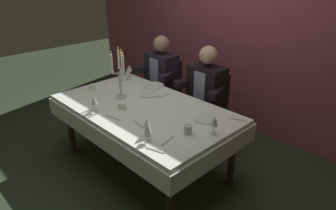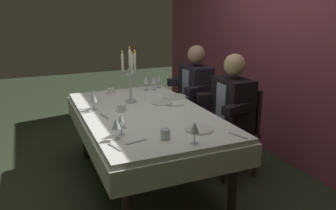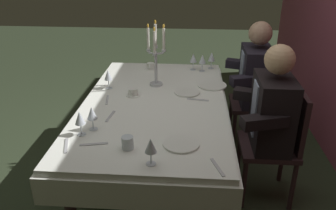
{
  "view_description": "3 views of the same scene",
  "coord_description": "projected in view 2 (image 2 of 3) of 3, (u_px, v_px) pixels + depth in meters",
  "views": [
    {
      "loc": [
        2.18,
        -1.76,
        2.03
      ],
      "look_at": [
        0.28,
        0.08,
        0.82
      ],
      "focal_mm": 32.17,
      "sensor_mm": 36.0,
      "label": 1
    },
    {
      "loc": [
        2.8,
        -0.96,
        1.67
      ],
      "look_at": [
        0.33,
        0.09,
        0.88
      ],
      "focal_mm": 36.04,
      "sensor_mm": 36.0,
      "label": 2
    },
    {
      "loc": [
        2.42,
        0.29,
        1.84
      ],
      "look_at": [
        0.33,
        0.13,
        0.87
      ],
      "focal_mm": 36.73,
      "sensor_mm": 36.0,
      "label": 3
    }
  ],
  "objects": [
    {
      "name": "ground_plane",
      "position": [
        146.0,
        184.0,
        3.3
      ],
      "size": [
        12.0,
        12.0,
        0.0
      ],
      "primitive_type": "plane",
      "color": "#2F3A26"
    },
    {
      "name": "back_wall",
      "position": [
        292.0,
        38.0,
        3.55
      ],
      "size": [
        6.0,
        0.12,
        2.7
      ],
      "primitive_type": "cube",
      "color": "#964358",
      "rests_on": "ground_plane"
    },
    {
      "name": "dining_table",
      "position": [
        145.0,
        124.0,
        3.13
      ],
      "size": [
        1.94,
        1.14,
        0.74
      ],
      "color": "white",
      "rests_on": "ground_plane"
    },
    {
      "name": "candelabra",
      "position": [
        130.0,
        78.0,
        3.32
      ],
      "size": [
        0.15,
        0.17,
        0.56
      ],
      "color": "silver",
      "rests_on": "dining_table"
    },
    {
      "name": "dinner_plate_0",
      "position": [
        199.0,
        129.0,
        2.63
      ],
      "size": [
        0.23,
        0.23,
        0.01
      ],
      "primitive_type": "cylinder",
      "color": "white",
      "rests_on": "dining_table"
    },
    {
      "name": "dinner_plate_1",
      "position": [
        174.0,
        97.0,
        3.59
      ],
      "size": [
        0.25,
        0.25,
        0.01
      ],
      "primitive_type": "cylinder",
      "color": "white",
      "rests_on": "dining_table"
    },
    {
      "name": "dinner_plate_2",
      "position": [
        162.0,
        103.0,
        3.36
      ],
      "size": [
        0.21,
        0.21,
        0.01
      ],
      "primitive_type": "cylinder",
      "color": "white",
      "rests_on": "dining_table"
    },
    {
      "name": "wine_glass_0",
      "position": [
        159.0,
        78.0,
        3.98
      ],
      "size": [
        0.07,
        0.07,
        0.16
      ],
      "color": "silver",
      "rests_on": "dining_table"
    },
    {
      "name": "wine_glass_1",
      "position": [
        146.0,
        80.0,
        3.86
      ],
      "size": [
        0.07,
        0.07,
        0.16
      ],
      "color": "silver",
      "rests_on": "dining_table"
    },
    {
      "name": "wine_glass_2",
      "position": [
        121.0,
        120.0,
        2.51
      ],
      "size": [
        0.07,
        0.07,
        0.16
      ],
      "color": "silver",
      "rests_on": "dining_table"
    },
    {
      "name": "wine_glass_3",
      "position": [
        93.0,
        98.0,
        3.12
      ],
      "size": [
        0.07,
        0.07,
        0.16
      ],
      "color": "silver",
      "rests_on": "dining_table"
    },
    {
      "name": "wine_glass_4",
      "position": [
        154.0,
        80.0,
        3.87
      ],
      "size": [
        0.07,
        0.07,
        0.16
      ],
      "color": "silver",
      "rests_on": "dining_table"
    },
    {
      "name": "wine_glass_5",
      "position": [
        116.0,
        124.0,
        2.43
      ],
      "size": [
        0.07,
        0.07,
        0.16
      ],
      "color": "silver",
      "rests_on": "dining_table"
    },
    {
      "name": "wine_glass_6",
      "position": [
        195.0,
        128.0,
        2.35
      ],
      "size": [
        0.07,
        0.07,
        0.16
      ],
      "color": "silver",
      "rests_on": "dining_table"
    },
    {
      "name": "water_tumbler_0",
      "position": [
        165.0,
        134.0,
        2.45
      ],
      "size": [
        0.07,
        0.07,
        0.08
      ],
      "primitive_type": "cylinder",
      "color": "silver",
      "rests_on": "dining_table"
    },
    {
      "name": "coffee_cup_0",
      "position": [
        111.0,
        91.0,
        3.72
      ],
      "size": [
        0.13,
        0.12,
        0.06
      ],
      "color": "white",
      "rests_on": "dining_table"
    },
    {
      "name": "coffee_cup_1",
      "position": [
        122.0,
        108.0,
        3.11
      ],
      "size": [
        0.13,
        0.12,
        0.06
      ],
      "color": "white",
      "rests_on": "dining_table"
    },
    {
      "name": "spoon_0",
      "position": [
        105.0,
        116.0,
        2.96
      ],
      "size": [
        0.17,
        0.05,
        0.01
      ],
      "primitive_type": "cube",
      "rotation": [
        0.0,
        0.0,
        0.17
      ],
      "color": "#B7B7BC",
      "rests_on": "dining_table"
    },
    {
      "name": "spoon_1",
      "position": [
        176.0,
        106.0,
        3.27
      ],
      "size": [
        0.05,
        0.17,
        0.01
      ],
      "primitive_type": "cube",
      "rotation": [
        0.0,
        0.0,
        1.4
      ],
      "color": "#B7B7BC",
      "rests_on": "dining_table"
    },
    {
      "name": "spoon_2",
      "position": [
        136.0,
        142.0,
        2.4
      ],
      "size": [
        0.05,
        0.17,
        0.01
      ],
      "primitive_type": "cube",
      "rotation": [
        0.0,
        0.0,
        1.79
      ],
      "color": "#B7B7BC",
      "rests_on": "dining_table"
    },
    {
      "name": "spoon_3",
      "position": [
        115.0,
        147.0,
        2.31
      ],
      "size": [
        0.17,
        0.07,
        0.01
      ],
      "primitive_type": "cube",
      "rotation": [
        0.0,
        0.0,
        0.29
      ],
      "color": "#B7B7BC",
      "rests_on": "dining_table"
    },
    {
      "name": "fork_4",
      "position": [
        123.0,
        125.0,
        2.74
      ],
      "size": [
        0.17,
        0.04,
        0.01
      ],
      "primitive_type": "cube",
      "rotation": [
        0.0,
        0.0,
        -0.12
      ],
      "color": "#B7B7BC",
      "rests_on": "dining_table"
    },
    {
      "name": "spoon_5",
      "position": [
        238.0,
        136.0,
        2.51
      ],
      "size": [
        0.17,
        0.07,
        0.01
      ],
      "primitive_type": "cube",
      "rotation": [
        0.0,
        0.0,
        0.34
      ],
      "color": "#B7B7BC",
      "rests_on": "dining_table"
    },
    {
      "name": "seated_diner_0",
      "position": [
        196.0,
        88.0,
        4.02
      ],
      "size": [
        0.63,
        0.48,
        1.24
      ],
      "color": "#342123",
      "rests_on": "ground_plane"
    },
    {
      "name": "seated_diner_1",
      "position": [
        233.0,
        105.0,
        3.33
      ],
      "size": [
        0.63,
        0.48,
        1.24
      ],
      "color": "#342123",
      "rests_on": "ground_plane"
    }
  ]
}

